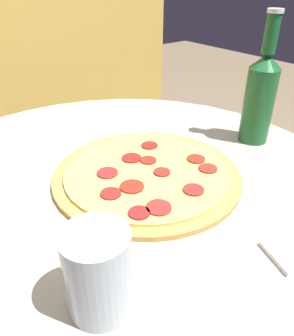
{
  "coord_description": "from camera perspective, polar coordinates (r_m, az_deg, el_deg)",
  "views": [
    {
      "loc": [
        -0.27,
        -0.45,
        1.08
      ],
      "look_at": [
        0.06,
        -0.02,
        0.75
      ],
      "focal_mm": 35.0,
      "sensor_mm": 36.0,
      "label": 1
    }
  ],
  "objects": [
    {
      "name": "table",
      "position": [
        0.74,
        -4.5,
        -14.05
      ],
      "size": [
        0.95,
        0.95,
        0.73
      ],
      "color": "#B2A893",
      "rests_on": "ground_plane"
    },
    {
      "name": "pizza",
      "position": [
        0.64,
        0.02,
        -0.96
      ],
      "size": [
        0.37,
        0.37,
        0.02
      ],
      "color": "#C68E47",
      "rests_on": "table"
    },
    {
      "name": "beer_bottle",
      "position": [
        0.79,
        19.09,
        11.91
      ],
      "size": [
        0.07,
        0.07,
        0.29
      ],
      "color": "#195628",
      "rests_on": "table"
    },
    {
      "name": "drinking_glass",
      "position": [
        0.39,
        -8.48,
        -17.51
      ],
      "size": [
        0.08,
        0.08,
        0.11
      ],
      "color": "#ADBCC6",
      "rests_on": "table"
    }
  ]
}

